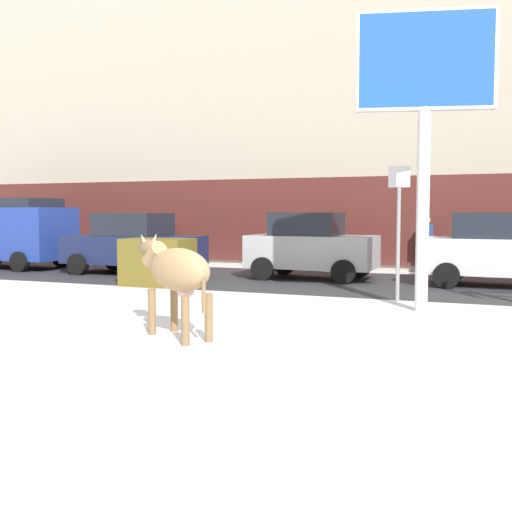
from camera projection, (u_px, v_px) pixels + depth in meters
The scene contains 13 objects.
ground_plane at pixel (240, 339), 8.99m from camera, with size 120.00×120.00×0.00m, color white.
road_strip at pixel (353, 283), 16.08m from camera, with size 60.00×5.60×0.01m, color #333338.
building_facade at pixel (396, 83), 21.72m from camera, with size 44.00×6.10×13.00m.
cow_tan at pixel (177, 271), 9.03m from camera, with size 1.84×1.33×1.54m.
billboard at pixel (425, 79), 11.19m from camera, with size 2.49×0.80×5.56m.
car_blue_van at pixel (7, 231), 20.40m from camera, with size 4.65×2.22×2.32m.
car_navy_sedan at pixel (133, 244), 18.34m from camera, with size 4.25×2.07×1.84m.
car_silver_hatchback at pixel (311, 246), 17.01m from camera, with size 3.55×2.00×1.86m.
car_white_hatchback at pixel (497, 250), 15.21m from camera, with size 3.55×2.00×1.86m.
pedestrian_near_billboard at pixel (427, 245), 18.24m from camera, with size 0.36×0.24×1.73m.
pedestrian_by_cars at pixel (168, 240), 21.48m from camera, with size 0.36×0.24×1.73m.
dumpster at pixel (158, 262), 15.51m from camera, with size 1.70×1.10×1.20m, color brown.
street_sign at pixel (399, 222), 12.62m from camera, with size 0.44×0.08×2.82m.
Camera 1 is at (3.47, -8.17, 1.86)m, focal length 42.74 mm.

